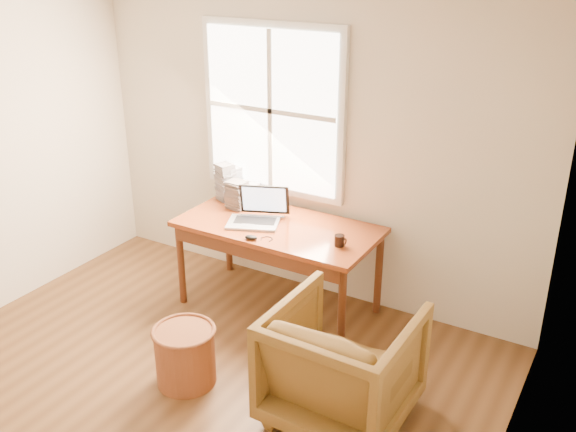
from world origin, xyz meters
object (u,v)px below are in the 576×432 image
at_px(laptop, 253,205).
at_px(cd_stack_a, 232,182).
at_px(desk, 278,227).
at_px(armchair, 343,364).
at_px(wicker_stool, 185,356).
at_px(coffee_mug, 339,241).

height_order(laptop, cd_stack_a, laptop).
bearing_deg(desk, laptop, -152.09).
bearing_deg(laptop, armchair, -57.45).
xyz_separation_m(wicker_stool, laptop, (-0.14, 1.08, 0.71)).
xyz_separation_m(armchair, wicker_stool, (-1.08, -0.23, -0.19)).
height_order(armchair, wicker_stool, armchair).
bearing_deg(wicker_stool, armchair, 11.95).
relative_size(desk, wicker_stool, 3.91).
distance_m(desk, armchair, 1.45).
distance_m(desk, cd_stack_a, 0.73).
bearing_deg(armchair, cd_stack_a, -35.34).
height_order(armchair, laptop, laptop).
bearing_deg(armchair, coffee_mug, -60.92).
bearing_deg(wicker_stool, desk, 88.18).
bearing_deg(laptop, coffee_mug, -22.89).
bearing_deg(armchair, laptop, -33.99).
bearing_deg(desk, cd_stack_a, 155.34).
height_order(wicker_stool, cd_stack_a, cd_stack_a).
distance_m(armchair, laptop, 1.57).
xyz_separation_m(desk, armchair, (1.04, -0.95, -0.34)).
xyz_separation_m(laptop, coffee_mug, (0.77, -0.01, -0.12)).
bearing_deg(laptop, cd_stack_a, 117.90).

